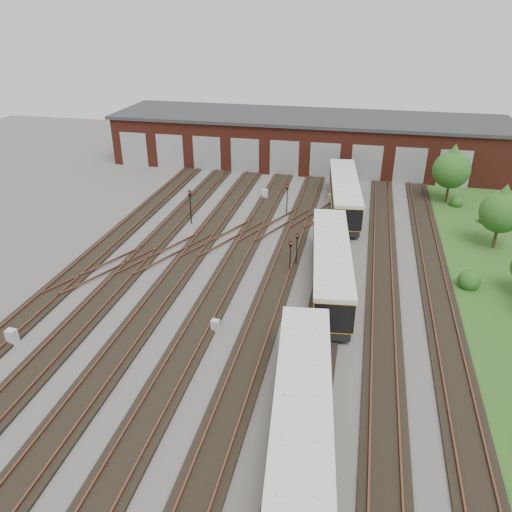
# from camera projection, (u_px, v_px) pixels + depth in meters

# --- Properties ---
(ground) EXTENTS (120.00, 120.00, 0.00)m
(ground) POSITION_uv_depth(u_px,v_px,m) (227.00, 334.00, 32.69)
(ground) COLOR #494644
(ground) RESTS_ON ground
(track_network) EXTENTS (30.40, 70.00, 0.33)m
(track_network) POSITION_uv_depth(u_px,v_px,m) (227.00, 327.00, 33.19)
(track_network) COLOR black
(track_network) RESTS_ON ground
(maintenance_shed) EXTENTS (51.00, 12.50, 6.35)m
(maintenance_shed) POSITION_uv_depth(u_px,v_px,m) (307.00, 140.00, 66.05)
(maintenance_shed) COLOR #582116
(maintenance_shed) RESTS_ON ground
(grass_verge) EXTENTS (8.00, 55.00, 0.05)m
(grass_verge) POSITION_uv_depth(u_px,v_px,m) (504.00, 289.00, 37.73)
(grass_verge) COLOR #29531B
(grass_verge) RESTS_ON ground
(metro_train) EXTENTS (4.28, 47.03, 3.06)m
(metro_train) POSITION_uv_depth(u_px,v_px,m) (331.00, 264.00, 37.29)
(metro_train) COLOR black
(metro_train) RESTS_ON ground
(signal_mast_0) EXTENTS (0.30, 0.28, 3.42)m
(signal_mast_0) POSITION_uv_depth(u_px,v_px,m) (190.00, 203.00, 48.05)
(signal_mast_0) COLOR black
(signal_mast_0) RESTS_ON ground
(signal_mast_1) EXTENTS (0.28, 0.27, 3.14)m
(signal_mast_1) POSITION_uv_depth(u_px,v_px,m) (287.00, 195.00, 50.41)
(signal_mast_1) COLOR black
(signal_mast_1) RESTS_ON ground
(signal_mast_2) EXTENTS (0.22, 0.21, 2.86)m
(signal_mast_2) POSITION_uv_depth(u_px,v_px,m) (297.00, 245.00, 40.42)
(signal_mast_2) COLOR black
(signal_mast_2) RESTS_ON ground
(signal_mast_3) EXTENTS (0.26, 0.25, 2.71)m
(signal_mast_3) POSITION_uv_depth(u_px,v_px,m) (290.00, 253.00, 39.42)
(signal_mast_3) COLOR black
(signal_mast_3) RESTS_ON ground
(relay_cabinet_0) EXTENTS (0.66, 0.57, 1.03)m
(relay_cabinet_0) POSITION_uv_depth(u_px,v_px,m) (12.00, 337.00, 31.52)
(relay_cabinet_0) COLOR #B3B5B9
(relay_cabinet_0) RESTS_ON ground
(relay_cabinet_1) EXTENTS (0.68, 0.58, 1.05)m
(relay_cabinet_1) POSITION_uv_depth(u_px,v_px,m) (265.00, 194.00, 55.06)
(relay_cabinet_1) COLOR #B3B5B9
(relay_cabinet_1) RESTS_ON ground
(relay_cabinet_2) EXTENTS (0.60, 0.54, 0.86)m
(relay_cabinet_2) POSITION_uv_depth(u_px,v_px,m) (215.00, 326.00, 32.75)
(relay_cabinet_2) COLOR #B3B5B9
(relay_cabinet_2) RESTS_ON ground
(relay_cabinet_3) EXTENTS (0.70, 0.61, 1.07)m
(relay_cabinet_3) POSITION_uv_depth(u_px,v_px,m) (331.00, 198.00, 53.81)
(relay_cabinet_3) COLOR #B3B5B9
(relay_cabinet_3) RESTS_ON ground
(relay_cabinet_4) EXTENTS (0.64, 0.55, 1.01)m
(relay_cabinet_4) POSITION_uv_depth(u_px,v_px,m) (363.00, 211.00, 50.67)
(relay_cabinet_4) COLOR #B3B5B9
(relay_cabinet_4) RESTS_ON ground
(tree_0) EXTENTS (3.89, 3.89, 6.45)m
(tree_0) POSITION_uv_depth(u_px,v_px,m) (452.00, 166.00, 52.29)
(tree_0) COLOR #382D19
(tree_0) RESTS_ON ground
(tree_1) EXTENTS (3.59, 3.59, 5.95)m
(tree_1) POSITION_uv_depth(u_px,v_px,m) (502.00, 208.00, 42.44)
(tree_1) COLOR #382D19
(tree_1) RESTS_ON ground
(bush_0) EXTENTS (1.69, 1.69, 1.69)m
(bush_0) POSITION_uv_depth(u_px,v_px,m) (470.00, 278.00, 37.65)
(bush_0) COLOR #1A4B15
(bush_0) RESTS_ON ground
(bush_1) EXTENTS (1.33, 1.33, 1.33)m
(bush_1) POSITION_uv_depth(u_px,v_px,m) (457.00, 200.00, 52.91)
(bush_1) COLOR #1A4B15
(bush_1) RESTS_ON ground
(bush_2) EXTENTS (1.29, 1.29, 1.29)m
(bush_2) POSITION_uv_depth(u_px,v_px,m) (486.00, 217.00, 48.85)
(bush_2) COLOR #1A4B15
(bush_2) RESTS_ON ground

